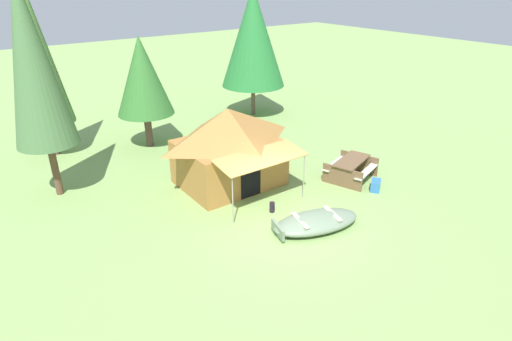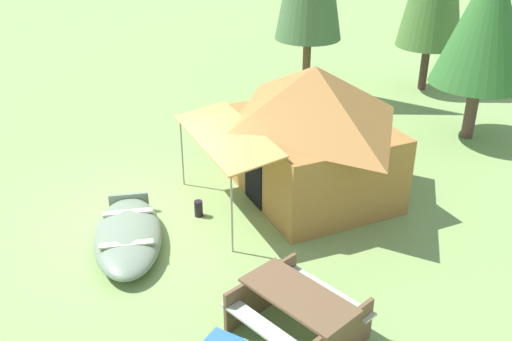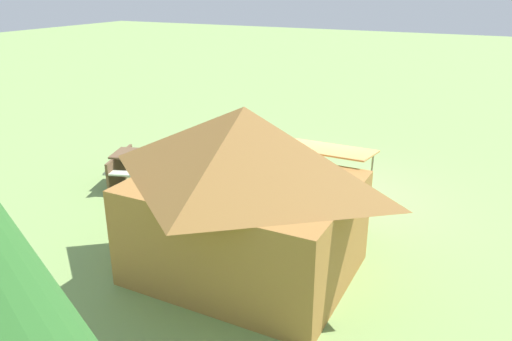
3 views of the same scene
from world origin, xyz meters
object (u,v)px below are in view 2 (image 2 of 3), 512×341
Objects in this scene: picnic_table at (298,310)px; pine_tree_far_center at (488,19)px; beached_rowboat at (128,235)px; canvas_cabin_tent at (312,129)px; fuel_can at (199,208)px.

pine_tree_far_center is at bearing 120.97° from picnic_table.
beached_rowboat is at bearing -82.88° from pine_tree_far_center.
canvas_cabin_tent is 4.41m from picnic_table.
canvas_cabin_tent is 5.32m from pine_tree_far_center.
beached_rowboat is at bearing -74.32° from fuel_can.
fuel_can is 0.07× the size of pine_tree_far_center.
beached_rowboat reaches higher than fuel_can.
canvas_cabin_tent is at bearing 88.80° from fuel_can.
picnic_table is (3.65, -2.30, -0.94)m from canvas_cabin_tent.
beached_rowboat is at bearing -153.58° from picnic_table.
canvas_cabin_tent is (-0.37, 3.93, 1.18)m from beached_rowboat.
fuel_can is 8.02m from pine_tree_far_center.
canvas_cabin_tent is 1.88× the size of picnic_table.
pine_tree_far_center reaches higher than beached_rowboat.
beached_rowboat is 0.74× the size of canvas_cabin_tent.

